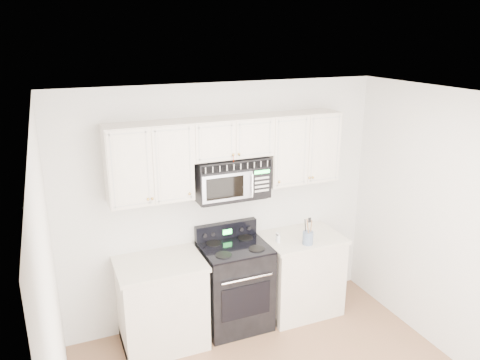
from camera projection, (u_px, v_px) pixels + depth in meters
room at (307, 280)px, 3.50m from camera, size 3.51×3.51×2.61m
base_cabinet_left at (162, 306)px, 4.73m from camera, size 0.86×0.65×0.92m
base_cabinet_right at (300, 276)px, 5.32m from camera, size 0.86×0.65×0.92m
range at (235, 284)px, 5.03m from camera, size 0.70×0.64×1.10m
upper_cabinets at (229, 151)px, 4.70m from camera, size 2.44×0.37×0.75m
microwave at (230, 178)px, 4.76m from camera, size 0.75×0.43×0.42m
utensil_crock at (308, 238)px, 4.95m from camera, size 0.11×0.11×0.30m
shaker_salt at (278, 238)px, 5.00m from camera, size 0.04×0.04×0.10m
shaker_pepper at (277, 237)px, 5.02m from camera, size 0.04×0.04×0.10m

